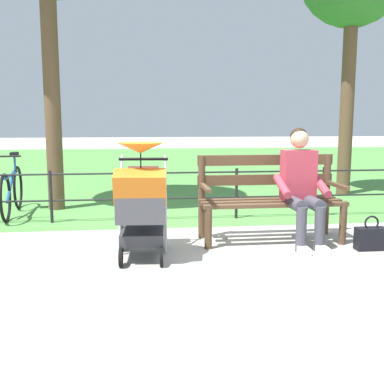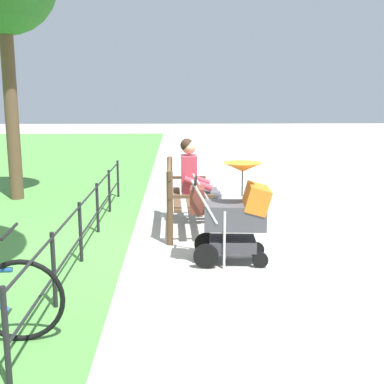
% 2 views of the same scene
% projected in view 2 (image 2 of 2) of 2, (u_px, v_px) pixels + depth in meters
% --- Properties ---
extents(ground_plane, '(60.00, 60.00, 0.00)m').
position_uv_depth(ground_plane, '(191.00, 245.00, 6.26)').
color(ground_plane, '#ADA89E').
extents(park_bench, '(1.60, 0.61, 0.96)m').
position_uv_depth(park_bench, '(181.00, 193.00, 6.90)').
color(park_bench, brown).
rests_on(park_bench, ground).
extents(person_on_bench, '(0.53, 0.74, 1.28)m').
position_uv_depth(person_on_bench, '(196.00, 179.00, 7.17)').
color(person_on_bench, '#42424C').
rests_on(person_on_bench, ground).
extents(stroller, '(0.55, 0.92, 1.15)m').
position_uv_depth(stroller, '(235.00, 212.00, 5.49)').
color(stroller, black).
rests_on(stroller, ground).
extents(handbag, '(0.32, 0.14, 0.37)m').
position_uv_depth(handbag, '(215.00, 206.00, 7.93)').
color(handbag, black).
rests_on(handbag, ground).
extents(park_fence, '(6.27, 0.04, 0.70)m').
position_uv_depth(park_fence, '(90.00, 214.00, 6.14)').
color(park_fence, black).
rests_on(park_fence, ground).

